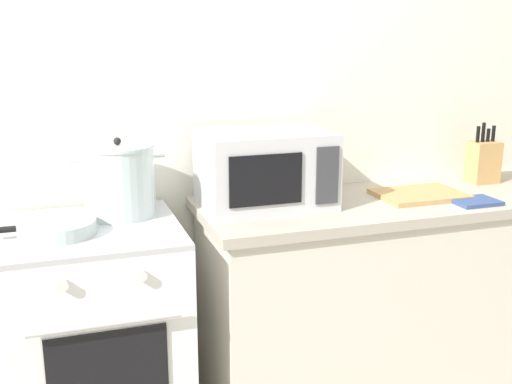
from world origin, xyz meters
TOP-DOWN VIEW (x-y plane):
  - back_wall at (0.30, 0.97)m, footprint 4.40×0.10m
  - lower_cabinet_right at (0.90, 0.62)m, footprint 1.64×0.56m
  - countertop_right at (0.90, 0.62)m, footprint 1.70×0.60m
  - stove at (-0.35, 0.60)m, footprint 0.60×0.64m
  - stock_pot at (-0.24, 0.72)m, footprint 0.35×0.27m
  - frying_pan at (-0.48, 0.55)m, footprint 0.46×0.26m
  - microwave at (0.32, 0.68)m, footprint 0.50×0.37m
  - cutting_board at (0.99, 0.60)m, footprint 0.36×0.26m
  - knife_block at (1.41, 0.74)m, footprint 0.13×0.10m
  - oven_mitt at (1.14, 0.44)m, footprint 0.18×0.14m

SIDE VIEW (x-z plane):
  - lower_cabinet_right at x=0.90m, z-range 0.00..0.88m
  - stove at x=-0.35m, z-range 0.00..0.92m
  - countertop_right at x=0.90m, z-range 0.88..0.92m
  - oven_mitt at x=1.14m, z-range 0.92..0.94m
  - cutting_board at x=0.99m, z-range 0.92..0.94m
  - frying_pan at x=-0.48m, z-range 0.92..0.97m
  - knife_block at x=1.41m, z-range 0.88..1.16m
  - stock_pot at x=-0.24m, z-range 0.91..1.20m
  - microwave at x=0.32m, z-range 0.92..1.22m
  - back_wall at x=0.30m, z-range 0.00..2.50m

